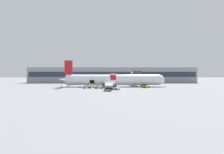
{
  "coord_description": "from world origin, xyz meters",
  "views": [
    {
      "loc": [
        -1.2,
        -50.28,
        4.45
      ],
      "look_at": [
        -0.64,
        4.42,
        3.78
      ],
      "focal_mm": 24.0,
      "sensor_mm": 36.0,
      "label": 1
    }
  ],
  "objects": [
    {
      "name": "baggage_cart_queued",
      "position": [
        -5.01,
        -0.85,
        0.56
      ],
      "size": [
        3.81,
        2.4,
        1.09
      ],
      "color": "#B7BABF",
      "rests_on": "ground_plane"
    },
    {
      "name": "suitcase_on_tarmac_upright",
      "position": [
        -11.59,
        0.72,
        0.31
      ],
      "size": [
        0.51,
        0.21,
        0.73
      ],
      "color": "olive",
      "rests_on": "ground_plane"
    },
    {
      "name": "jet_bridge_stub",
      "position": [
        9.65,
        13.33,
        4.49
      ],
      "size": [
        3.54,
        9.98,
        6.17
      ],
      "color": "#4C4C51",
      "rests_on": "ground_plane"
    },
    {
      "name": "ground_crew_loader_b",
      "position": [
        -5.78,
        2.32,
        0.95
      ],
      "size": [
        0.54,
        0.62,
        1.8
      ],
      "color": "#2D2D33",
      "rests_on": "ground_plane"
    },
    {
      "name": "ground_crew_loader_a",
      "position": [
        -7.46,
        3.26,
        0.85
      ],
      "size": [
        0.51,
        0.51,
        1.61
      ],
      "color": "#2D2D33",
      "rests_on": "ground_plane"
    },
    {
      "name": "baggage_cart_loading",
      "position": [
        -9.13,
        0.64,
        0.49
      ],
      "size": [
        3.56,
        2.42,
        1.03
      ],
      "color": "#B7BABF",
      "rests_on": "ground_plane"
    },
    {
      "name": "ground_crew_driver",
      "position": [
        -7.88,
        -1.77,
        0.93
      ],
      "size": [
        0.62,
        0.5,
        1.77
      ],
      "color": "#1E2338",
      "rests_on": "ground_plane"
    },
    {
      "name": "safety_cone_tail",
      "position": [
        -19.43,
        5.4,
        0.36
      ],
      "size": [
        0.63,
        0.63,
        0.76
      ],
      "color": "black",
      "rests_on": "ground_plane"
    },
    {
      "name": "terminal_strip",
      "position": [
        0.0,
        40.28,
        4.45
      ],
      "size": [
        96.7,
        12.14,
        8.89
      ],
      "color": "gray",
      "rests_on": "ground_plane"
    },
    {
      "name": "ground_crew_supervisor",
      "position": [
        -8.48,
        2.94,
        0.89
      ],
      "size": [
        0.56,
        0.52,
        1.69
      ],
      "color": "#2D2D33",
      "rests_on": "ground_plane"
    },
    {
      "name": "safety_cone_wingtip",
      "position": [
        0.21,
        -1.77,
        0.3
      ],
      "size": [
        0.51,
        0.51,
        0.65
      ],
      "color": "black",
      "rests_on": "ground_plane"
    },
    {
      "name": "ground_plane",
      "position": [
        0.0,
        0.0,
        0.0
      ],
      "size": [
        500.0,
        500.0,
        0.0
      ],
      "primitive_type": "plane",
      "color": "gray"
    },
    {
      "name": "safety_cone_engine_left",
      "position": [
        -1.72,
        -9.95,
        0.37
      ],
      "size": [
        0.64,
        0.64,
        0.79
      ],
      "color": "black",
      "rests_on": "ground_plane"
    },
    {
      "name": "apron_marking_line",
      "position": [
        -1.87,
        -3.31,
        0.0
      ],
      "size": [
        20.98,
        2.36,
        0.01
      ],
      "color": "yellow",
      "rests_on": "ground_plane"
    },
    {
      "name": "airplane",
      "position": [
        -0.62,
        7.28,
        2.62
      ],
      "size": [
        40.01,
        33.57,
        10.09
      ],
      "color": "white",
      "rests_on": "ground_plane"
    },
    {
      "name": "baggage_tug_mid",
      "position": [
        0.18,
        -4.22,
        0.63
      ],
      "size": [
        3.09,
        3.17,
        1.46
      ],
      "color": "silver",
      "rests_on": "ground_plane"
    },
    {
      "name": "baggage_tug_lead",
      "position": [
        11.18,
        2.51,
        0.58
      ],
      "size": [
        3.07,
        2.46,
        1.32
      ],
      "color": "yellow",
      "rests_on": "ground_plane"
    },
    {
      "name": "safety_cone_nose",
      "position": [
        19.52,
        6.19,
        0.33
      ],
      "size": [
        0.56,
        0.56,
        0.71
      ],
      "color": "black",
      "rests_on": "ground_plane"
    }
  ]
}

